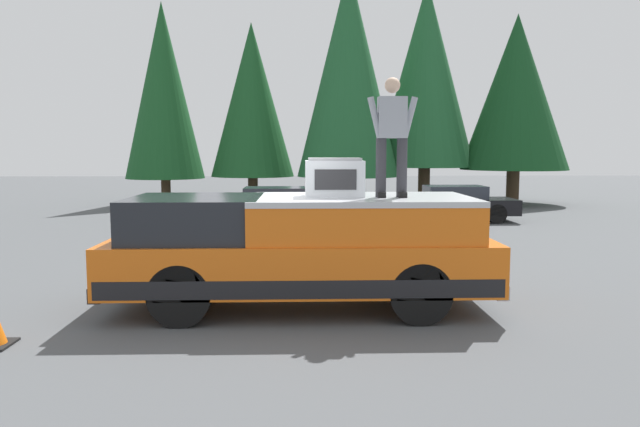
% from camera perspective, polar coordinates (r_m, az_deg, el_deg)
% --- Properties ---
extents(ground_plane, '(90.00, 90.00, 0.00)m').
position_cam_1_polar(ground_plane, '(9.04, -6.52, -8.85)').
color(ground_plane, '#4C4F51').
extents(pickup_truck, '(2.01, 5.54, 1.65)m').
position_cam_1_polar(pickup_truck, '(8.76, -1.82, -3.45)').
color(pickup_truck, orange).
rests_on(pickup_truck, ground).
extents(compressor_unit, '(0.65, 0.84, 0.56)m').
position_cam_1_polar(compressor_unit, '(8.71, 1.37, 3.46)').
color(compressor_unit, silver).
rests_on(compressor_unit, pickup_truck).
extents(person_on_truck_bed, '(0.29, 0.72, 1.69)m').
position_cam_1_polar(person_on_truck_bed, '(8.61, 6.87, 7.55)').
color(person_on_truck_bed, '#333338').
rests_on(person_on_truck_bed, pickup_truck).
extents(parked_car_black, '(1.64, 4.10, 1.16)m').
position_cam_1_polar(parked_car_black, '(20.05, 12.48, 0.94)').
color(parked_car_black, black).
rests_on(parked_car_black, ground).
extents(parked_car_white, '(1.64, 4.10, 1.16)m').
position_cam_1_polar(parked_car_white, '(18.81, -4.55, 0.73)').
color(parked_car_white, white).
rests_on(parked_car_white, ground).
extents(conifer_far_left, '(4.51, 4.51, 8.02)m').
position_cam_1_polar(conifer_far_left, '(27.15, 18.16, 10.88)').
color(conifer_far_left, '#4C3826').
rests_on(conifer_far_left, ground).
extents(conifer_left, '(4.30, 4.30, 9.52)m').
position_cam_1_polar(conifer_left, '(26.96, 10.06, 12.84)').
color(conifer_left, '#4C3826').
rests_on(conifer_left, ground).
extents(conifer_center_left, '(4.27, 4.27, 9.86)m').
position_cam_1_polar(conifer_center_left, '(25.49, 2.74, 13.29)').
color(conifer_center_left, '#4C3826').
rests_on(conifer_center_left, ground).
extents(conifer_center_right, '(3.61, 3.61, 7.77)m').
position_cam_1_polar(conifer_center_right, '(26.50, -6.50, 10.67)').
color(conifer_center_right, '#4C3826').
rests_on(conifer_center_right, ground).
extents(conifer_right, '(3.35, 3.35, 8.56)m').
position_cam_1_polar(conifer_right, '(26.83, -14.70, 11.22)').
color(conifer_right, '#4C3826').
rests_on(conifer_right, ground).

